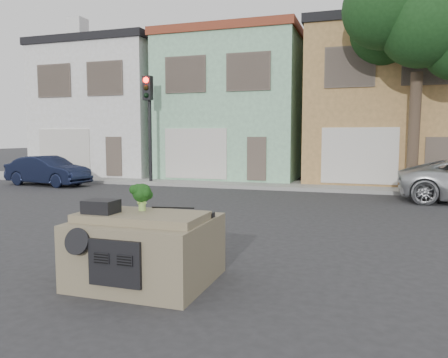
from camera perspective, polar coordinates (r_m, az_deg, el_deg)
The scene contains 12 objects.
ground_plane at distance 9.82m, azimuth -1.64°, elevation -7.82°, with size 120.00×120.00×0.00m, color #303033.
sidewalk at distance 19.88m, azimuth 8.59°, elevation -0.81°, with size 40.00×3.00×0.15m, color gray.
townhouse_white at distance 27.50m, azimuth -13.30°, elevation 8.59°, with size 7.20×8.20×7.55m, color white.
townhouse_mint at distance 24.48m, azimuth 2.08°, elevation 9.12°, with size 7.20×8.20×7.55m, color #93CFA4.
townhouse_tan at distance 23.55m, azimuth 20.14°, elevation 8.92°, with size 7.20×8.20×7.55m, color tan.
navy_sedan at distance 21.89m, azimuth -21.95°, elevation -0.77°, with size 1.44×4.13×1.36m, color #131931.
traffic_signal at distance 20.89m, azimuth -9.76°, elevation 6.28°, with size 0.40×0.40×5.10m, color black.
tree_near at distance 18.98m, azimuth 23.77°, elevation 11.11°, with size 4.40×4.00×8.50m, color #173B17.
car_dashboard at distance 7.02m, azimuth -10.02°, elevation -8.68°, with size 2.00×1.80×1.12m, color #7D7155.
instrument_hump at distance 6.89m, azimuth -15.76°, elevation -3.48°, with size 0.48×0.38×0.20m, color black.
wiper_arm at distance 7.11m, azimuth -6.66°, elevation -3.74°, with size 0.70×0.03×0.02m, color black.
broccoli at distance 6.95m, azimuth -10.66°, elevation -2.30°, with size 0.36×0.36×0.44m, color #12360F.
Camera 1 is at (3.22, -8.99, 2.29)m, focal length 35.00 mm.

